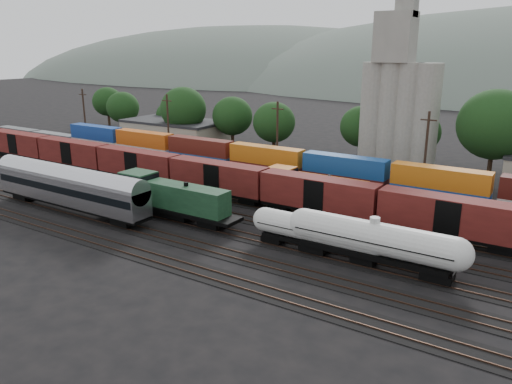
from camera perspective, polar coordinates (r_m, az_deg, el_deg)
The scene contains 13 objects.
ground at distance 59.86m, azimuth 1.60°, elevation -3.68°, with size 600.00×600.00×0.00m, color black.
tracks at distance 59.84m, azimuth 1.60°, elevation -3.64°, with size 180.00×33.20×0.20m.
green_locomotive at distance 62.07m, azimuth -10.23°, elevation -0.48°, with size 18.77×3.31×4.97m.
tank_car_a at distance 51.07m, azimuth 7.00°, elevation -4.53°, with size 15.04×2.69×3.94m.
tank_car_b at distance 48.84m, azimuth 13.29°, elevation -5.31°, with size 17.98×3.22×4.71m.
passenger_coach at distance 67.28m, azimuth -20.58°, elevation 0.68°, with size 25.61×3.16×5.82m.
orange_locomotive at distance 67.44m, azimuth 6.11°, elevation 0.69°, with size 16.95×2.82×4.24m.
boxcar_string at distance 58.59m, azimuth 13.94°, elevation -1.39°, with size 184.40×2.90×4.20m.
container_wall at distance 75.78m, azimuth 1.78°, elevation 2.81°, with size 160.00×2.60×5.80m.
grain_silo at distance 88.55m, azimuth 15.91°, elevation 9.68°, with size 13.40×5.00×29.00m.
industrial_sheds at distance 88.24m, azimuth 17.41°, elevation 3.80°, with size 119.38×17.26×5.10m.
tree_band at distance 89.48m, azimuth 16.89°, elevation 6.99°, with size 164.71×20.74×14.42m.
utility_poles at distance 77.30m, azimuth 10.17°, elevation 5.39°, with size 122.20×0.36×12.00m.
Camera 1 is at (29.11, -48.22, 20.28)m, focal length 35.00 mm.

